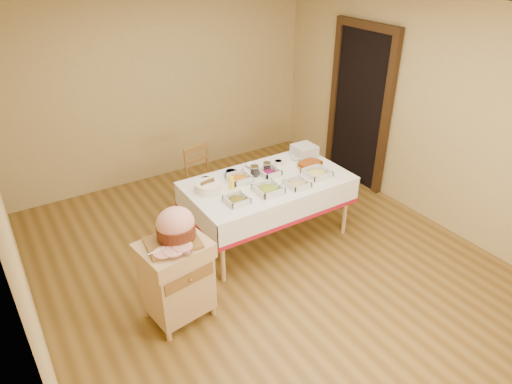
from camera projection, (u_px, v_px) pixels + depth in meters
room_shell at (260, 151)px, 4.44m from camera, size 5.00×5.00×5.00m
doorway at (360, 105)px, 6.22m from camera, size 0.09×1.10×2.20m
dining_table at (268, 193)px, 5.14m from camera, size 1.82×1.02×0.76m
butcher_cart at (177, 276)px, 4.08m from camera, size 0.64×0.56×0.82m
dining_chair at (204, 180)px, 5.73m from camera, size 0.46×0.45×0.88m
ham_on_board at (175, 227)px, 3.89m from camera, size 0.48×0.45×0.32m
serving_dish_a at (237, 200)px, 4.62m from camera, size 0.23×0.22×0.10m
serving_dish_b at (268, 189)px, 4.81m from camera, size 0.27×0.27×0.11m
serving_dish_c at (297, 184)px, 4.92m from camera, size 0.23×0.23×0.09m
serving_dish_d at (317, 173)px, 5.14m from camera, size 0.27×0.27×0.10m
serving_dish_e at (240, 178)px, 5.02m from camera, size 0.25×0.24×0.11m
serving_dish_f at (270, 172)px, 5.16m from camera, size 0.22×0.21×0.10m
small_bowl_left at (206, 180)px, 5.00m from camera, size 0.12×0.12×0.05m
small_bowl_mid at (231, 173)px, 5.14m from camera, size 0.14×0.14×0.06m
small_bowl_right at (278, 163)px, 5.39m from camera, size 0.10×0.10×0.05m
bowl_white_imported at (251, 165)px, 5.35m from camera, size 0.17×0.17×0.03m
bowl_small_imported at (297, 158)px, 5.52m from camera, size 0.15×0.15×0.05m
preserve_jar_left at (254, 172)px, 5.12m from camera, size 0.10×0.10×0.13m
preserve_jar_right at (267, 168)px, 5.22m from camera, size 0.09×0.09×0.12m
mustard_bottle at (231, 182)px, 4.86m from camera, size 0.05×0.05×0.17m
bread_basket at (208, 187)px, 4.82m from camera, size 0.27×0.27×0.12m
plate_stack at (304, 151)px, 5.58m from camera, size 0.26×0.26×0.14m
brass_platter at (310, 164)px, 5.37m from camera, size 0.34×0.24×0.04m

